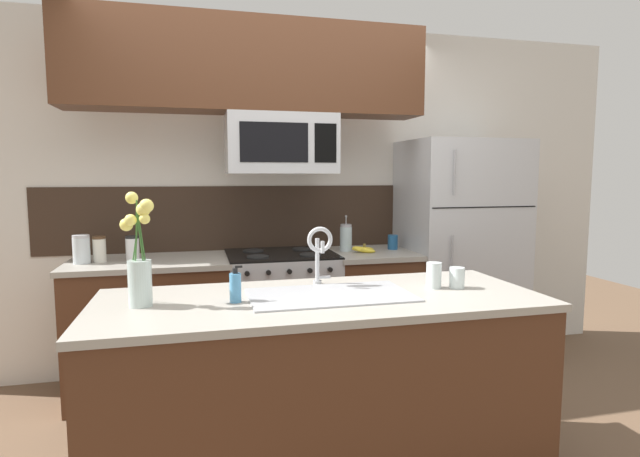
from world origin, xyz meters
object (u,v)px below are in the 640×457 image
at_px(storage_jar_tall, 81,249).
at_px(banana_bunch, 364,250).
at_px(refrigerator, 457,253).
at_px(storage_jar_short, 133,248).
at_px(french_press, 346,238).
at_px(dish_soap_bottle, 235,287).
at_px(flower_vase, 139,266).
at_px(drinking_glass, 434,275).
at_px(stove_range, 282,316).
at_px(coffee_tin, 393,242).
at_px(storage_jar_medium, 99,249).
at_px(sink_faucet, 319,248).
at_px(microwave, 281,144).
at_px(spare_glass, 457,278).

distance_m(storage_jar_tall, banana_bunch, 1.90).
xyz_separation_m(refrigerator, storage_jar_short, (-2.39, -0.03, 0.13)).
bearing_deg(french_press, dish_soap_bottle, -124.73).
relative_size(dish_soap_bottle, flower_vase, 0.34).
bearing_deg(drinking_glass, stove_range, 114.95).
relative_size(banana_bunch, flower_vase, 0.39).
bearing_deg(coffee_tin, banana_bunch, -157.44).
distance_m(storage_jar_short, dish_soap_bottle, 1.38).
bearing_deg(dish_soap_bottle, coffee_tin, 45.58).
height_order(storage_jar_tall, banana_bunch, storage_jar_tall).
relative_size(storage_jar_medium, sink_faucet, 0.55).
height_order(microwave, coffee_tin, microwave).
bearing_deg(refrigerator, dish_soap_bottle, -144.80).
height_order(french_press, flower_vase, flower_vase).
xyz_separation_m(stove_range, refrigerator, (1.40, 0.02, 0.40)).
bearing_deg(storage_jar_short, dish_soap_bottle, -65.38).
distance_m(french_press, coffee_tin, 0.37).
bearing_deg(coffee_tin, storage_jar_medium, -178.47).
xyz_separation_m(storage_jar_short, drinking_glass, (1.56, -1.21, -0.02)).
relative_size(coffee_tin, sink_faucet, 0.36).
bearing_deg(drinking_glass, sink_faucet, 161.24).
xyz_separation_m(stove_range, drinking_glass, (0.57, -1.22, 0.51)).
distance_m(storage_jar_short, spare_glass, 2.08).
xyz_separation_m(refrigerator, french_press, (-0.90, 0.04, 0.14)).
bearing_deg(stove_range, french_press, 6.86).
bearing_deg(banana_bunch, stove_range, 174.33).
height_order(stove_range, storage_jar_short, storage_jar_short).
bearing_deg(refrigerator, flower_vase, -150.74).
distance_m(microwave, coffee_tin, 1.13).
relative_size(stove_range, storage_jar_short, 5.59).
distance_m(french_press, drinking_glass, 1.28).
relative_size(stove_range, sink_faucet, 3.04).
distance_m(french_press, spare_glass, 1.32).
xyz_separation_m(coffee_tin, drinking_glass, (-0.30, -1.27, 0.01)).
bearing_deg(microwave, french_press, 9.22).
bearing_deg(flower_vase, sink_faucet, 12.61).
bearing_deg(sink_faucet, storage_jar_medium, 139.78).
relative_size(storage_jar_medium, coffee_tin, 1.53).
xyz_separation_m(microwave, drinking_glass, (0.57, -1.20, -0.71)).
bearing_deg(refrigerator, banana_bunch, -174.27).
height_order(microwave, sink_faucet, microwave).
bearing_deg(spare_glass, microwave, 118.97).
height_order(microwave, spare_glass, microwave).
bearing_deg(dish_soap_bottle, flower_vase, 174.65).
height_order(microwave, dish_soap_bottle, microwave).
distance_m(banana_bunch, coffee_tin, 0.29).
height_order(stove_range, french_press, french_press).
relative_size(spare_glass, flower_vase, 0.21).
bearing_deg(coffee_tin, flower_vase, -142.97).
bearing_deg(storage_jar_medium, spare_glass, -33.57).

